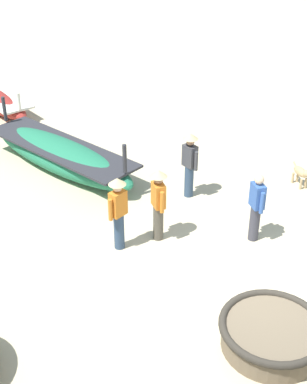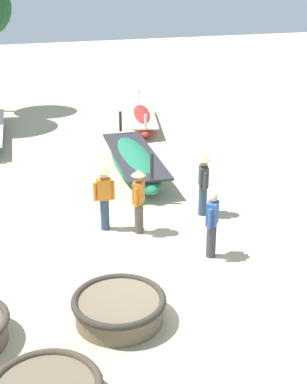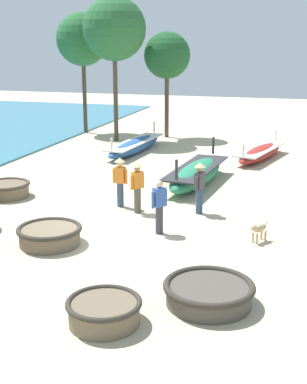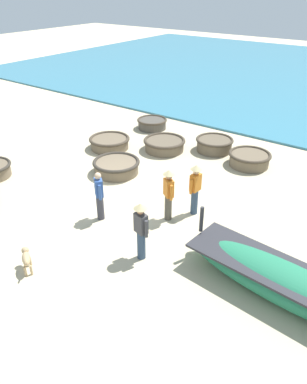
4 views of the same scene
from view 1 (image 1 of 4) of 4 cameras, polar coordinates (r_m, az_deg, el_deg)
ground_plane at (r=10.28m, az=9.71°, el=-11.13°), size 80.00×80.00×0.00m
coracle_tilted at (r=9.29m, az=12.48°, el=-14.55°), size 1.77×1.77×0.51m
long_boat_ochre_hull at (r=14.45m, az=-9.85°, el=3.91°), size 1.71×5.27×1.46m
fisherman_standing_left at (r=10.88m, az=-3.78°, el=-1.81°), size 0.53×0.36×1.67m
fisherman_by_coracle at (r=11.39m, az=10.91°, el=-1.48°), size 0.38×0.44×1.57m
fisherman_standing_right at (r=11.14m, az=0.53°, el=-0.92°), size 0.37×0.45×1.67m
fisherman_with_hat at (r=12.76m, az=3.88°, el=3.33°), size 0.36×0.52×1.67m
dog at (r=13.93m, az=15.49°, el=1.95°), size 0.46×0.60×0.55m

